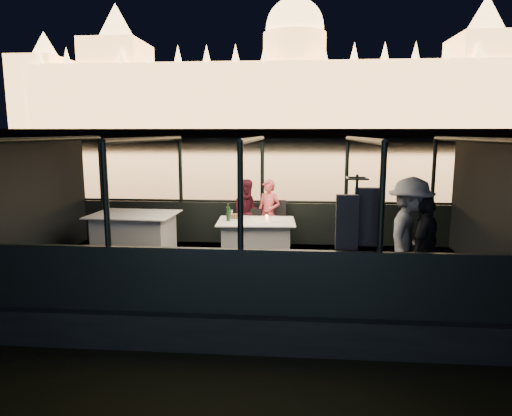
# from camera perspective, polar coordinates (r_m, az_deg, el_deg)

# --- Properties ---
(river_water) EXTENTS (500.00, 500.00, 0.00)m
(river_water) POSITION_cam_1_polar(r_m,az_deg,el_deg) (87.85, 4.43, 7.54)
(river_water) COLOR black
(river_water) RESTS_ON ground
(boat_hull) EXTENTS (8.60, 4.40, 1.00)m
(boat_hull) POSITION_cam_1_polar(r_m,az_deg,el_deg) (8.36, -0.24, -10.99)
(boat_hull) COLOR black
(boat_hull) RESTS_ON river_water
(boat_deck) EXTENTS (8.00, 4.00, 0.04)m
(boat_deck) POSITION_cam_1_polar(r_m,az_deg,el_deg) (8.20, -0.24, -7.85)
(boat_deck) COLOR black
(boat_deck) RESTS_ON boat_hull
(gunwale_port) EXTENTS (8.00, 0.08, 0.90)m
(gunwale_port) POSITION_cam_1_polar(r_m,az_deg,el_deg) (10.02, 0.77, -1.88)
(gunwale_port) COLOR black
(gunwale_port) RESTS_ON boat_deck
(gunwale_starboard) EXTENTS (8.00, 0.08, 0.90)m
(gunwale_starboard) POSITION_cam_1_polar(r_m,az_deg,el_deg) (6.17, -1.91, -9.20)
(gunwale_starboard) COLOR black
(gunwale_starboard) RESTS_ON boat_deck
(cabin_glass_port) EXTENTS (8.00, 0.02, 1.40)m
(cabin_glass_port) POSITION_cam_1_polar(r_m,az_deg,el_deg) (9.86, 0.79, 4.68)
(cabin_glass_port) COLOR #99B2B2
(cabin_glass_port) RESTS_ON gunwale_port
(cabin_glass_starboard) EXTENTS (8.00, 0.02, 1.40)m
(cabin_glass_starboard) POSITION_cam_1_polar(r_m,az_deg,el_deg) (5.90, -1.97, 1.44)
(cabin_glass_starboard) COLOR #99B2B2
(cabin_glass_starboard) RESTS_ON gunwale_starboard
(cabin_roof_glass) EXTENTS (8.00, 4.00, 0.02)m
(cabin_roof_glass) POSITION_cam_1_polar(r_m,az_deg,el_deg) (7.83, -0.25, 8.57)
(cabin_roof_glass) COLOR #99B2B2
(cabin_roof_glass) RESTS_ON boat_deck
(end_wall_fore) EXTENTS (0.02, 4.00, 2.30)m
(end_wall_fore) POSITION_cam_1_polar(r_m,az_deg,el_deg) (9.19, -25.92, 0.55)
(end_wall_fore) COLOR black
(end_wall_fore) RESTS_ON boat_deck
(end_wall_aft) EXTENTS (0.02, 4.00, 2.30)m
(end_wall_aft) POSITION_cam_1_polar(r_m,az_deg,el_deg) (8.57, 27.47, -0.15)
(end_wall_aft) COLOR black
(end_wall_aft) RESTS_ON boat_deck
(canopy_ribs) EXTENTS (8.00, 4.00, 2.30)m
(canopy_ribs) POSITION_cam_1_polar(r_m,az_deg,el_deg) (7.94, -0.24, 0.24)
(canopy_ribs) COLOR black
(canopy_ribs) RESTS_ON boat_deck
(embankment) EXTENTS (400.00, 140.00, 6.00)m
(embankment) POSITION_cam_1_polar(r_m,az_deg,el_deg) (217.81, 4.72, 8.94)
(embankment) COLOR #423D33
(embankment) RESTS_ON ground
(parliament_building) EXTENTS (220.00, 32.00, 60.00)m
(parliament_building) POSITION_cam_1_polar(r_m,az_deg,el_deg) (184.65, 4.81, 17.56)
(parliament_building) COLOR #F2D18C
(parliament_building) RESTS_ON embankment
(dining_table_central) EXTENTS (1.51, 1.13, 0.77)m
(dining_table_central) POSITION_cam_1_polar(r_m,az_deg,el_deg) (8.70, 0.02, -4.07)
(dining_table_central) COLOR white
(dining_table_central) RESTS_ON boat_deck
(dining_table_aft) EXTENTS (1.67, 1.24, 0.86)m
(dining_table_aft) POSITION_cam_1_polar(r_m,az_deg,el_deg) (9.27, -14.91, -3.56)
(dining_table_aft) COLOR white
(dining_table_aft) RESTS_ON boat_deck
(chair_port_left) EXTENTS (0.40, 0.40, 0.82)m
(chair_port_left) POSITION_cam_1_polar(r_m,az_deg,el_deg) (9.51, -0.56, -2.50)
(chair_port_left) COLOR black
(chair_port_left) RESTS_ON boat_deck
(chair_port_right) EXTENTS (0.49, 0.49, 1.01)m
(chair_port_right) POSITION_cam_1_polar(r_m,az_deg,el_deg) (9.46, 2.30, -2.58)
(chair_port_right) COLOR black
(chair_port_right) RESTS_ON boat_deck
(coat_stand) EXTENTS (0.58, 0.49, 1.88)m
(coat_stand) POSITION_cam_1_polar(r_m,az_deg,el_deg) (6.29, 12.24, -4.75)
(coat_stand) COLOR black
(coat_stand) RESTS_ON boat_deck
(person_woman_coral) EXTENTS (0.62, 0.54, 1.45)m
(person_woman_coral) POSITION_cam_1_polar(r_m,az_deg,el_deg) (9.56, 1.58, -0.61)
(person_woman_coral) COLOR #F3585F
(person_woman_coral) RESTS_ON boat_deck
(person_man_maroon) EXTENTS (0.84, 0.74, 1.45)m
(person_man_maroon) POSITION_cam_1_polar(r_m,az_deg,el_deg) (9.57, -0.99, -0.60)
(person_man_maroon) COLOR #45131E
(person_man_maroon) RESTS_ON boat_deck
(passenger_stripe) EXTENTS (1.08, 1.32, 1.79)m
(passenger_stripe) POSITION_cam_1_polar(r_m,az_deg,el_deg) (7.09, 18.59, -3.85)
(passenger_stripe) COLOR white
(passenger_stripe) RESTS_ON boat_deck
(passenger_dark) EXTENTS (0.80, 0.97, 1.54)m
(passenger_dark) POSITION_cam_1_polar(r_m,az_deg,el_deg) (7.00, 20.36, -4.12)
(passenger_dark) COLOR black
(passenger_dark) RESTS_ON boat_deck
(wine_bottle) EXTENTS (0.09, 0.09, 0.33)m
(wine_bottle) POSITION_cam_1_polar(r_m,az_deg,el_deg) (8.60, -3.51, -0.65)
(wine_bottle) COLOR #123316
(wine_bottle) RESTS_ON dining_table_central
(bread_basket) EXTENTS (0.22, 0.22, 0.08)m
(bread_basket) POSITION_cam_1_polar(r_m,az_deg,el_deg) (8.89, -2.59, -1.02)
(bread_basket) COLOR brown
(bread_basket) RESTS_ON dining_table_central
(amber_candle) EXTENTS (0.06, 0.06, 0.09)m
(amber_candle) POSITION_cam_1_polar(r_m,az_deg,el_deg) (8.71, 1.37, -1.24)
(amber_candle) COLOR orange
(amber_candle) RESTS_ON dining_table_central
(plate_near) EXTENTS (0.27, 0.27, 0.01)m
(plate_near) POSITION_cam_1_polar(r_m,az_deg,el_deg) (8.56, 2.32, -1.65)
(plate_near) COLOR silver
(plate_near) RESTS_ON dining_table_central
(plate_far) EXTENTS (0.28, 0.28, 0.02)m
(plate_far) POSITION_cam_1_polar(r_m,az_deg,el_deg) (8.97, -1.31, -1.14)
(plate_far) COLOR silver
(plate_far) RESTS_ON dining_table_central
(wine_glass_white) EXTENTS (0.07, 0.07, 0.20)m
(wine_glass_white) POSITION_cam_1_polar(r_m,az_deg,el_deg) (8.64, -3.06, -0.96)
(wine_glass_white) COLOR white
(wine_glass_white) RESTS_ON dining_table_central
(wine_glass_red) EXTENTS (0.09, 0.09, 0.21)m
(wine_glass_red) POSITION_cam_1_polar(r_m,az_deg,el_deg) (8.92, 1.74, -0.63)
(wine_glass_red) COLOR white
(wine_glass_red) RESTS_ON dining_table_central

